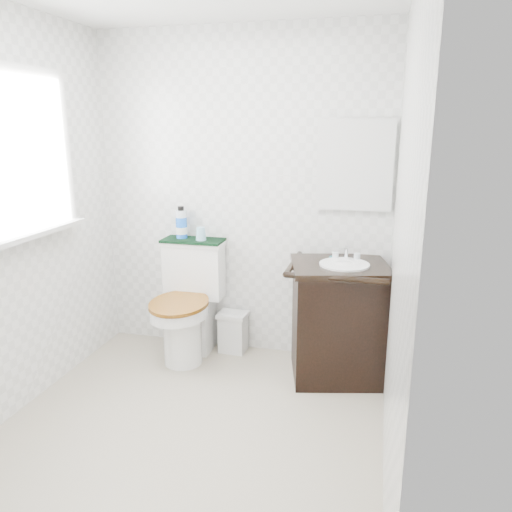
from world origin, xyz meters
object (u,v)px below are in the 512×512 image
at_px(vanity, 338,318).
at_px(trash_bin, 233,332).
at_px(mouthwash_bottle, 181,224).
at_px(cup, 201,234).
at_px(toilet, 189,308).

relative_size(vanity, trash_bin, 2.90).
height_order(trash_bin, mouthwash_bottle, mouthwash_bottle).
bearing_deg(vanity, cup, 170.68).
height_order(vanity, mouthwash_bottle, mouthwash_bottle).
distance_m(trash_bin, mouthwash_bottle, 0.93).
bearing_deg(toilet, mouthwash_bottle, 123.49).
bearing_deg(cup, vanity, -9.32).
height_order(mouthwash_bottle, cup, mouthwash_bottle).
relative_size(vanity, mouthwash_bottle, 3.79).
bearing_deg(vanity, trash_bin, 166.47).
xyz_separation_m(vanity, trash_bin, (-0.82, 0.20, -0.27)).
bearing_deg(toilet, vanity, -3.10).
bearing_deg(cup, trash_bin, 5.92).
xyz_separation_m(trash_bin, cup, (-0.23, -0.02, 0.77)).
height_order(toilet, mouthwash_bottle, mouthwash_bottle).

